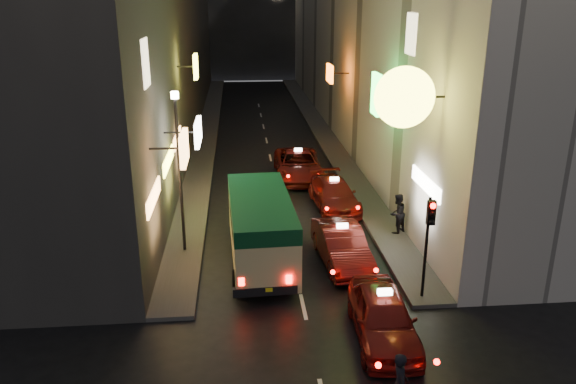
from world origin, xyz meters
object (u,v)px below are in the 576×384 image
object	(u,v)px
minibus	(261,223)
traffic_light	(429,227)
pedestrian_crossing	(400,380)
taxi_near	(383,313)
lamp_post	(179,162)

from	to	relation	value
minibus	traffic_light	size ratio (longest dim) A/B	1.80
pedestrian_crossing	traffic_light	size ratio (longest dim) A/B	0.54
pedestrian_crossing	traffic_light	world-z (taller)	traffic_light
taxi_near	minibus	bearing A→B (deg)	122.72
taxi_near	lamp_post	world-z (taller)	lamp_post
minibus	lamp_post	distance (m)	3.82
minibus	traffic_light	bearing A→B (deg)	-31.99
minibus	taxi_near	distance (m)	6.26
traffic_light	taxi_near	bearing A→B (deg)	-133.80
taxi_near	traffic_light	xyz separation A→B (m)	(1.87, 1.95, 1.83)
pedestrian_crossing	lamp_post	xyz separation A→B (m)	(-5.93, 9.63, 2.77)
traffic_light	lamp_post	xyz separation A→B (m)	(-8.20, 4.53, 1.04)
minibus	pedestrian_crossing	distance (m)	8.91
minibus	taxi_near	world-z (taller)	minibus
taxi_near	lamp_post	distance (m)	9.50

